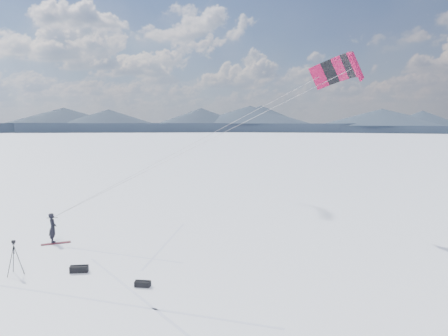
{
  "coord_description": "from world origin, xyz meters",
  "views": [
    {
      "loc": [
        5.6,
        -19.38,
        6.34
      ],
      "look_at": [
        8.53,
        4.51,
        3.86
      ],
      "focal_mm": 35.0,
      "sensor_mm": 36.0,
      "label": 1
    }
  ],
  "objects": [
    {
      "name": "snowboard",
      "position": [
        -0.47,
        4.02,
        0.02
      ],
      "size": [
        1.49,
        0.73,
        0.04
      ],
      "primitive_type": "cube",
      "rotation": [
        0.0,
        0.0,
        0.32
      ],
      "color": "maroon",
      "rests_on": "ground"
    },
    {
      "name": "gear_bag_a",
      "position": [
        1.66,
        -0.7,
        0.15
      ],
      "size": [
        0.74,
        0.36,
        0.33
      ],
      "rotation": [
        0.0,
        0.0,
        -0.01
      ],
      "color": "black",
      "rests_on": "ground"
    },
    {
      "name": "ground",
      "position": [
        0.0,
        0.0,
        0.0
      ],
      "size": [
        1800.0,
        1800.0,
        0.0
      ],
      "primitive_type": "plane",
      "color": "white"
    },
    {
      "name": "gear_bag_b",
      "position": [
        4.46,
        -2.71,
        0.12
      ],
      "size": [
        0.66,
        0.44,
        0.27
      ],
      "rotation": [
        0.0,
        0.0,
        -0.26
      ],
      "color": "black",
      "rests_on": "ground"
    },
    {
      "name": "horizon_hills",
      "position": [
        -0.0,
        0.0,
        4.04
      ],
      "size": [
        704.0,
        704.0,
        9.5
      ],
      "color": "black",
      "rests_on": "ground"
    },
    {
      "name": "power_kite",
      "position": [
        15.27,
        4.83,
        9.37
      ],
      "size": [
        17.04,
        5.86,
        8.93
      ],
      "color": "#B50D3E",
      "rests_on": "ground"
    },
    {
      "name": "tripod",
      "position": [
        -0.96,
        -0.66,
        0.95
      ],
      "size": [
        0.61,
        0.7,
        1.47
      ],
      "rotation": [
        0.0,
        0.0,
        -0.02
      ],
      "color": "black",
      "rests_on": "ground"
    },
    {
      "name": "snowkiter",
      "position": [
        -0.65,
        4.18,
        0.0
      ],
      "size": [
        0.48,
        0.64,
        1.61
      ],
      "primitive_type": "imported",
      "rotation": [
        0.0,
        0.0,
        1.74
      ],
      "color": "black",
      "rests_on": "ground"
    }
  ]
}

